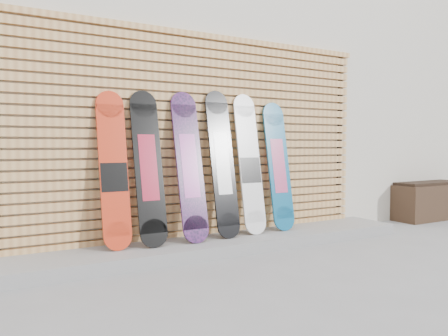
# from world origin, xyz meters

# --- Properties ---
(ground) EXTENTS (80.00, 80.00, 0.00)m
(ground) POSITION_xyz_m (0.00, 0.00, 0.00)
(ground) COLOR gray
(ground) RESTS_ON ground
(building) EXTENTS (12.00, 5.00, 3.60)m
(building) POSITION_xyz_m (0.50, 3.50, 1.80)
(building) COLOR beige
(building) RESTS_ON ground
(concrete_step) EXTENTS (4.60, 0.70, 0.12)m
(concrete_step) POSITION_xyz_m (-0.15, 0.68, 0.06)
(concrete_step) COLOR gray
(concrete_step) RESTS_ON ground
(slat_wall) EXTENTS (4.26, 0.08, 2.29)m
(slat_wall) POSITION_xyz_m (-0.15, 0.97, 1.21)
(slat_wall) COLOR tan
(slat_wall) RESTS_ON ground
(planter_box) EXTENTS (1.23, 0.51, 0.55)m
(planter_box) POSITION_xyz_m (3.50, 0.84, 0.27)
(planter_box) COLOR #322116
(planter_box) RESTS_ON ground
(snowboard_0) EXTENTS (0.27, 0.29, 1.49)m
(snowboard_0) POSITION_xyz_m (-1.18, 0.80, 0.85)
(snowboard_0) COLOR red
(snowboard_0) RESTS_ON concrete_step
(snowboard_1) EXTENTS (0.28, 0.36, 1.52)m
(snowboard_1) POSITION_xyz_m (-0.85, 0.77, 0.88)
(snowboard_1) COLOR black
(snowboard_1) RESTS_ON concrete_step
(snowboard_2) EXTENTS (0.28, 0.38, 1.53)m
(snowboard_2) POSITION_xyz_m (-0.42, 0.76, 0.88)
(snowboard_2) COLOR black
(snowboard_2) RESTS_ON concrete_step
(snowboard_3) EXTENTS (0.27, 0.35, 1.57)m
(snowboard_3) POSITION_xyz_m (-0.03, 0.77, 0.90)
(snowboard_3) COLOR black
(snowboard_3) RESTS_ON concrete_step
(snowboard_4) EXTENTS (0.27, 0.32, 1.55)m
(snowboard_4) POSITION_xyz_m (0.33, 0.78, 0.88)
(snowboard_4) COLOR white
(snowboard_4) RESTS_ON concrete_step
(snowboard_5) EXTENTS (0.28, 0.30, 1.47)m
(snowboard_5) POSITION_xyz_m (0.73, 0.80, 0.85)
(snowboard_5) COLOR #0E5987
(snowboard_5) RESTS_ON concrete_step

